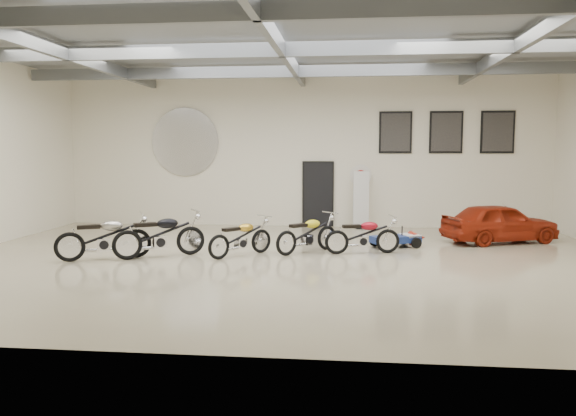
# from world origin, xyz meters

# --- Properties ---
(floor) EXTENTS (16.00, 12.00, 0.01)m
(floor) POSITION_xyz_m (0.00, 0.00, 0.00)
(floor) COLOR tan
(floor) RESTS_ON ground
(ceiling) EXTENTS (16.00, 12.00, 0.01)m
(ceiling) POSITION_xyz_m (0.00, 0.00, 5.00)
(ceiling) COLOR slate
(ceiling) RESTS_ON back_wall
(back_wall) EXTENTS (16.00, 0.02, 5.00)m
(back_wall) POSITION_xyz_m (0.00, 6.00, 2.50)
(back_wall) COLOR white
(back_wall) RESTS_ON floor
(ceiling_beams) EXTENTS (15.80, 11.80, 0.32)m
(ceiling_beams) POSITION_xyz_m (0.00, 0.00, 4.75)
(ceiling_beams) COLOR slate
(ceiling_beams) RESTS_ON ceiling
(door) EXTENTS (0.92, 0.08, 2.10)m
(door) POSITION_xyz_m (0.50, 5.95, 1.05)
(door) COLOR black
(door) RESTS_ON back_wall
(logo_plaque) EXTENTS (2.30, 0.06, 1.16)m
(logo_plaque) POSITION_xyz_m (-4.00, 5.95, 2.80)
(logo_plaque) COLOR silver
(logo_plaque) RESTS_ON back_wall
(poster_left) EXTENTS (1.05, 0.08, 1.35)m
(poster_left) POSITION_xyz_m (3.00, 5.96, 3.10)
(poster_left) COLOR black
(poster_left) RESTS_ON back_wall
(poster_mid) EXTENTS (1.05, 0.08, 1.35)m
(poster_mid) POSITION_xyz_m (4.60, 5.96, 3.10)
(poster_mid) COLOR black
(poster_mid) RESTS_ON back_wall
(poster_right) EXTENTS (1.05, 0.08, 1.35)m
(poster_right) POSITION_xyz_m (6.20, 5.96, 3.10)
(poster_right) COLOR black
(poster_right) RESTS_ON back_wall
(oil_sign) EXTENTS (0.72, 0.10, 0.72)m
(oil_sign) POSITION_xyz_m (1.90, 5.95, 1.70)
(oil_sign) COLOR white
(oil_sign) RESTS_ON back_wall
(banner_stand) EXTENTS (0.54, 0.31, 1.86)m
(banner_stand) POSITION_xyz_m (1.91, 5.50, 0.93)
(banner_stand) COLOR white
(banner_stand) RESTS_ON floor
(motorcycle_silver) EXTENTS (2.18, 1.52, 1.10)m
(motorcycle_silver) POSITION_xyz_m (-4.15, -0.29, 0.55)
(motorcycle_silver) COLOR silver
(motorcycle_silver) RESTS_ON floor
(motorcycle_black) EXTENTS (2.18, 1.69, 1.12)m
(motorcycle_black) POSITION_xyz_m (-2.95, 0.13, 0.56)
(motorcycle_black) COLOR silver
(motorcycle_black) RESTS_ON floor
(motorcycle_gold) EXTENTS (1.63, 1.72, 0.94)m
(motorcycle_gold) POSITION_xyz_m (-1.07, 0.48, 0.47)
(motorcycle_gold) COLOR silver
(motorcycle_gold) RESTS_ON floor
(motorcycle_yellow) EXTENTS (1.76, 1.74, 0.98)m
(motorcycle_yellow) POSITION_xyz_m (0.49, 1.11, 0.49)
(motorcycle_yellow) COLOR silver
(motorcycle_yellow) RESTS_ON floor
(motorcycle_red) EXTENTS (1.92, 0.98, 0.95)m
(motorcycle_red) POSITION_xyz_m (1.85, 1.10, 0.48)
(motorcycle_red) COLOR silver
(motorcycle_red) RESTS_ON floor
(go_kart) EXTENTS (1.72, 1.31, 0.57)m
(go_kart) POSITION_xyz_m (2.85, 2.16, 0.28)
(go_kart) COLOR navy
(go_kart) RESTS_ON floor
(vintage_car) EXTENTS (2.34, 3.45, 1.09)m
(vintage_car) POSITION_xyz_m (5.65, 3.22, 0.55)
(vintage_car) COLOR maroon
(vintage_car) RESTS_ON floor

